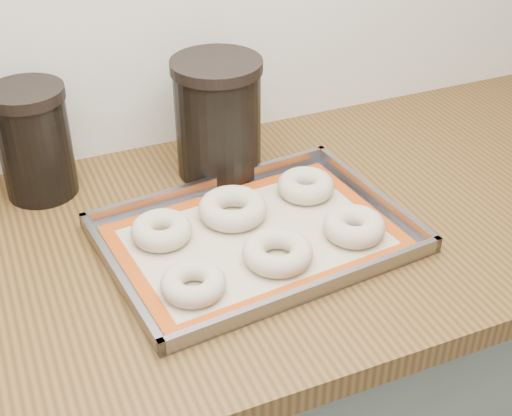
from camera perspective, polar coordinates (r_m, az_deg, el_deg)
name	(u,v)px	position (r m, az deg, el deg)	size (l,w,h in m)	color
countertop	(96,276)	(1.10, -12.65, -5.29)	(3.06, 0.68, 0.04)	brown
baking_tray	(256,236)	(1.11, 0.00, -2.28)	(0.49, 0.37, 0.03)	gray
baking_mat	(256,237)	(1.11, 0.00, -2.36)	(0.45, 0.33, 0.00)	#C6B793
bagel_front_left	(193,283)	(1.00, -5.05, -6.02)	(0.09, 0.09, 0.03)	beige
bagel_front_mid	(278,252)	(1.05, 1.74, -3.56)	(0.10, 0.10, 0.03)	beige
bagel_front_right	(354,226)	(1.12, 7.85, -1.47)	(0.10, 0.10, 0.04)	beige
bagel_back_left	(162,230)	(1.11, -7.57, -1.77)	(0.09, 0.09, 0.03)	beige
bagel_back_mid	(233,208)	(1.15, -1.88, -0.03)	(0.11, 0.11, 0.04)	beige
bagel_back_right	(306,186)	(1.21, 3.99, 1.79)	(0.10, 0.10, 0.03)	beige
canister_mid	(34,142)	(1.24, -17.31, 5.10)	(0.13, 0.13, 0.19)	black
canister_right	(218,117)	(1.24, -3.07, 7.26)	(0.16, 0.16, 0.21)	black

